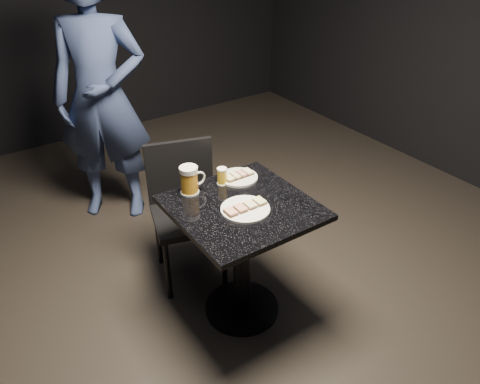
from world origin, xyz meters
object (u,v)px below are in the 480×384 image
at_px(patron, 101,98).
at_px(table, 242,242).
at_px(beer_tumbler, 222,176).
at_px(chair, 185,204).
at_px(plate_small, 239,177).
at_px(plate_large, 245,209).
at_px(beer_mug, 190,180).

height_order(patron, table, patron).
bearing_deg(beer_tumbler, chair, 110.63).
distance_m(patron, beer_tumbler, 1.26).
bearing_deg(table, plate_small, 59.83).
height_order(plate_large, table, plate_large).
bearing_deg(chair, patron, 97.36).
bearing_deg(patron, chair, -48.94).
distance_m(plate_small, beer_mug, 0.31).
bearing_deg(plate_small, table, -120.17).
bearing_deg(patron, plate_small, -41.11).
distance_m(plate_large, chair, 0.63).
height_order(beer_tumbler, chair, chair).
distance_m(table, chair, 0.52).
relative_size(patron, beer_mug, 11.74).
bearing_deg(beer_tumbler, patron, 100.44).
bearing_deg(patron, beer_mug, -54.72).
xyz_separation_m(plate_large, beer_tumbler, (0.05, 0.29, 0.04)).
relative_size(patron, chair, 2.11).
xyz_separation_m(plate_large, patron, (-0.18, 1.53, 0.17)).
bearing_deg(plate_large, plate_small, 61.96).
bearing_deg(beer_tumbler, table, -97.42).
distance_m(beer_tumbler, chair, 0.42).
height_order(plate_small, chair, chair).
height_order(plate_small, patron, patron).
distance_m(patron, chair, 1.06).
xyz_separation_m(plate_small, table, (-0.14, -0.24, -0.25)).
height_order(table, beer_mug, beer_mug).
bearing_deg(table, beer_tumbler, 82.58).
relative_size(plate_large, patron, 0.14).
xyz_separation_m(patron, table, (0.20, -1.48, -0.42)).
bearing_deg(beer_mug, chair, 70.72).
distance_m(table, beer_tumbler, 0.38).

